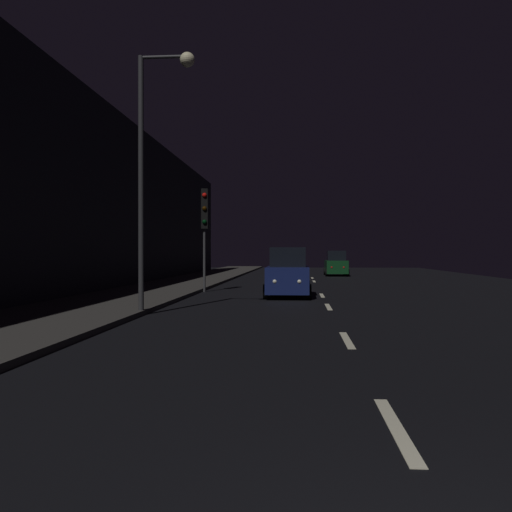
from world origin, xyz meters
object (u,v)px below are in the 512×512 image
object	(u,v)px
car_approaching_headlights	(288,274)
streetlamp_overhead	(155,144)
traffic_light_far_left	(204,217)
car_distant_taillights	(336,264)

from	to	relation	value
car_approaching_headlights	streetlamp_overhead	bearing A→B (deg)	-27.55
streetlamp_overhead	car_approaching_headlights	bearing A→B (deg)	62.45
traffic_light_far_left	streetlamp_overhead	distance (m)	9.87
traffic_light_far_left	car_approaching_headlights	bearing A→B (deg)	46.25
car_approaching_headlights	car_distant_taillights	size ratio (longest dim) A/B	1.03
car_approaching_headlights	car_distant_taillights	xyz separation A→B (m)	(3.51, 21.44, -0.02)
traffic_light_far_left	streetlamp_overhead	world-z (taller)	streetlamp_overhead
traffic_light_far_left	car_distant_taillights	size ratio (longest dim) A/B	1.22
streetlamp_overhead	car_distant_taillights	distance (m)	29.92
car_approaching_headlights	traffic_light_far_left	bearing A→B (deg)	-121.59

